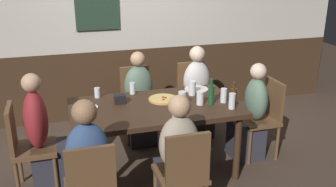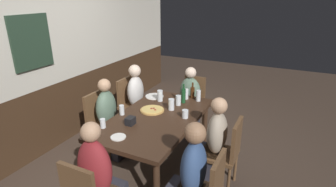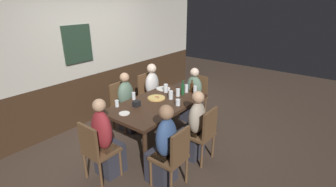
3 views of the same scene
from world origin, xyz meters
name	(u,v)px [view 3 (image 3 of 3)]	position (x,y,z in m)	size (l,w,h in m)	color
ground_plane	(158,141)	(0.00, 0.00, 0.00)	(12.00, 12.00, 0.00)	#423328
wall_back	(93,56)	(0.00, 1.65, 1.30)	(6.40, 0.13, 2.60)	#3D2819
dining_table	(157,107)	(0.00, 0.00, 0.66)	(1.68, 0.95, 0.74)	#382316
chair_right_far	(148,92)	(0.74, 0.89, 0.50)	(0.40, 0.40, 0.88)	brown
chair_mid_near	(203,132)	(0.00, -0.89, 0.50)	(0.40, 0.40, 0.88)	brown
chair_head_east	(197,94)	(1.26, 0.00, 0.50)	(0.40, 0.40, 0.88)	brown
chair_head_west	(96,149)	(-1.26, 0.00, 0.50)	(0.40, 0.40, 0.88)	brown
chair_left_near	(173,155)	(-0.74, -0.89, 0.50)	(0.40, 0.40, 0.88)	brown
chair_mid_far	(122,103)	(0.00, 0.89, 0.50)	(0.40, 0.40, 0.88)	brown
person_right_far	(154,95)	(0.74, 0.73, 0.48)	(0.34, 0.37, 1.13)	#2D2D38
person_mid_near	(194,130)	(0.00, -0.73, 0.47)	(0.34, 0.37, 1.12)	#2D2D38
person_head_east	(192,99)	(1.09, 0.00, 0.45)	(0.37, 0.34, 1.09)	#2D2D38
person_head_west	(106,144)	(-1.10, 0.00, 0.49)	(0.37, 0.34, 1.17)	#2D2D38
person_left_near	(164,151)	(-0.74, -0.73, 0.49)	(0.34, 0.37, 1.16)	#2D2D38
person_mid_far	(128,106)	(0.00, 0.73, 0.47)	(0.34, 0.37, 1.12)	#2D2D38
pizza	(156,98)	(0.12, 0.13, 0.75)	(0.31, 0.31, 0.03)	tan
pint_glass_pale	(134,96)	(-0.14, 0.41, 0.80)	(0.06, 0.06, 0.13)	silver
highball_clear	(178,103)	(0.12, -0.34, 0.79)	(0.08, 0.08, 0.10)	silver
beer_glass_tall	(117,104)	(-0.52, 0.40, 0.79)	(0.06, 0.06, 0.11)	silver
beer_glass_half	(186,89)	(0.70, -0.11, 0.81)	(0.07, 0.07, 0.15)	silver
pint_glass_stout	(195,91)	(0.70, -0.29, 0.81)	(0.07, 0.07, 0.16)	silver
tumbler_short	(166,89)	(0.47, 0.19, 0.81)	(0.08, 0.08, 0.16)	silver
tumbler_water	(171,95)	(0.26, -0.08, 0.81)	(0.08, 0.08, 0.15)	silver
pint_glass_amber	(178,93)	(0.45, -0.10, 0.80)	(0.07, 0.07, 0.14)	silver
beer_bottle_green	(183,89)	(0.55, -0.13, 0.85)	(0.06, 0.06, 0.27)	#194723
beer_bottle_brown	(192,87)	(0.78, -0.17, 0.83)	(0.06, 0.06, 0.23)	#42230F
plate_white_large	(163,89)	(0.57, 0.34, 0.75)	(0.27, 0.27, 0.01)	white
plate_white_small	(124,113)	(-0.63, 0.11, 0.75)	(0.16, 0.16, 0.01)	white
condiment_caddy	(136,104)	(-0.32, 0.17, 0.79)	(0.11, 0.09, 0.09)	black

